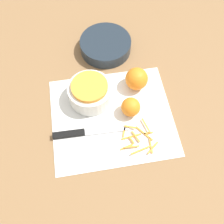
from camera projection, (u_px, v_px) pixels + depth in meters
ground_plane at (112, 117)px, 0.93m from camera, size 4.00×4.00×0.00m
cutting_board at (112, 116)px, 0.93m from camera, size 0.43×0.37×0.01m
bowl_speckled at (90, 92)px, 0.93m from camera, size 0.16×0.16×0.08m
bowl_dark at (106, 45)px, 1.06m from camera, size 0.21×0.21×0.05m
knife at (78, 133)px, 0.89m from camera, size 0.26×0.03×0.02m
orange_left at (131, 107)px, 0.91m from camera, size 0.07×0.07×0.07m
orange_right at (137, 79)px, 0.96m from camera, size 0.08×0.08×0.08m
peel_pile at (139, 139)px, 0.88m from camera, size 0.13×0.13×0.01m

